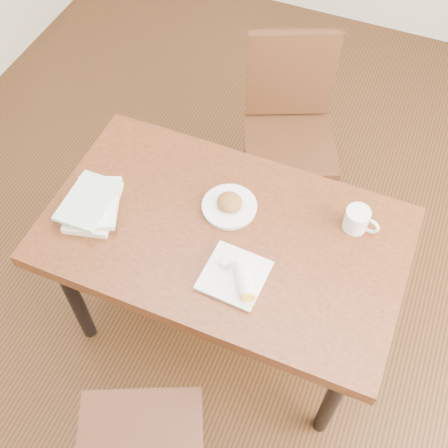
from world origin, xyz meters
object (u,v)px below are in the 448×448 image
at_px(table, 224,244).
at_px(chair_far, 289,120).
at_px(book_stack, 93,204).
at_px(coffee_mug, 358,219).
at_px(plate_burrito, 237,277).
at_px(plate_scone, 229,205).

relative_size(table, chair_far, 1.37).
bearing_deg(table, book_stack, -169.35).
bearing_deg(coffee_mug, table, -154.90).
relative_size(chair_far, plate_burrito, 4.35).
bearing_deg(plate_scone, plate_burrito, -62.87).
relative_size(coffee_mug, book_stack, 0.46).
relative_size(table, coffee_mug, 9.93).
bearing_deg(chair_far, plate_burrito, -82.67).
bearing_deg(table, chair_far, 90.73).
bearing_deg(coffee_mug, plate_scone, -168.01).
xyz_separation_m(plate_burrito, book_stack, (-0.60, 0.07, 0.01)).
bearing_deg(coffee_mug, book_stack, -162.23).
relative_size(table, book_stack, 4.56).
xyz_separation_m(plate_scone, coffee_mug, (0.46, 0.10, 0.03)).
xyz_separation_m(chair_far, book_stack, (-0.47, -0.92, 0.23)).
relative_size(plate_burrito, book_stack, 0.76).
distance_m(plate_scone, plate_burrito, 0.31).
bearing_deg(plate_burrito, table, 125.30).
distance_m(chair_far, coffee_mug, 0.81).
distance_m(chair_far, plate_burrito, 1.03).
bearing_deg(coffee_mug, plate_burrito, -130.60).
bearing_deg(plate_burrito, book_stack, 172.92).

